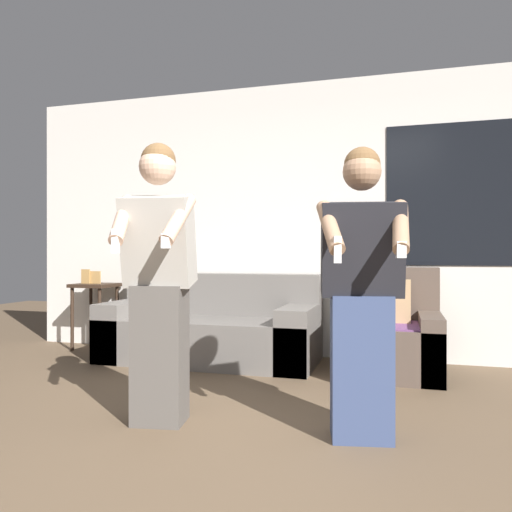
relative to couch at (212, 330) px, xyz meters
name	(u,v)px	position (x,y,z in m)	size (l,w,h in m)	color
ground_plane	(218,483)	(0.95, -2.38, -0.28)	(14.00, 14.00, 0.00)	brown
wall_back	(321,219)	(0.97, 0.46, 1.07)	(6.30, 0.07, 2.70)	silver
couch	(212,330)	(0.00, 0.00, 0.00)	(2.00, 0.87, 0.81)	slate
armchair	(388,337)	(1.62, -0.05, 0.02)	(0.85, 0.84, 0.89)	brown
side_table	(95,296)	(-1.41, 0.20, 0.28)	(0.41, 0.41, 0.84)	#332319
person_left	(159,281)	(0.35, -1.75, 0.56)	(0.46, 0.54, 1.65)	#56514C
person_right	(362,293)	(1.52, -1.68, 0.51)	(0.49, 0.54, 1.58)	#384770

